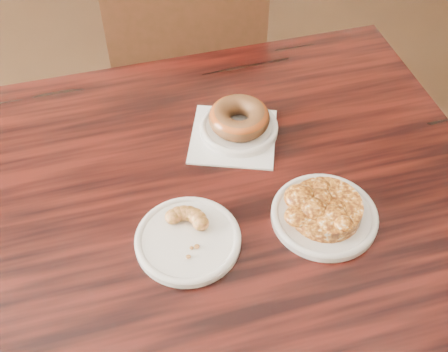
{
  "coord_description": "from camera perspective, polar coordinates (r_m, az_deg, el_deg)",
  "views": [
    {
      "loc": [
        0.1,
        -0.44,
        1.5
      ],
      "look_at": [
        0.14,
        0.18,
        0.8
      ],
      "focal_mm": 45.0,
      "sensor_mm": 36.0,
      "label": 1
    }
  ],
  "objects": [
    {
      "name": "cafe_table",
      "position": [
        1.26,
        1.65,
        -14.14
      ],
      "size": [
        1.06,
        1.06,
        0.75
      ],
      "primitive_type": "cube",
      "rotation": [
        0.0,
        0.0,
        0.2
      ],
      "color": "black",
      "rests_on": "floor"
    },
    {
      "name": "chair_far",
      "position": [
        1.7,
        -3.15,
        10.49
      ],
      "size": [
        0.46,
        0.46,
        0.9
      ],
      "primitive_type": null,
      "rotation": [
        0.0,
        0.0,
        3.08
      ],
      "color": "black",
      "rests_on": "floor"
    },
    {
      "name": "napkin",
      "position": [
        1.06,
        0.95,
        4.06
      ],
      "size": [
        0.18,
        0.18,
        0.0
      ],
      "primitive_type": "cube",
      "rotation": [
        0.0,
        0.0,
        -0.17
      ],
      "color": "white",
      "rests_on": "cafe_table"
    },
    {
      "name": "plate_donut",
      "position": [
        1.07,
        1.52,
        4.91
      ],
      "size": [
        0.15,
        0.15,
        0.01
      ],
      "primitive_type": "cylinder",
      "color": "white",
      "rests_on": "napkin"
    },
    {
      "name": "plate_cruller",
      "position": [
        0.91,
        -3.68,
        -6.52
      ],
      "size": [
        0.17,
        0.17,
        0.01
      ],
      "primitive_type": "cylinder",
      "color": "white",
      "rests_on": "cafe_table"
    },
    {
      "name": "plate_fritter",
      "position": [
        0.95,
        10.14,
        -4.02
      ],
      "size": [
        0.18,
        0.18,
        0.01
      ],
      "primitive_type": "cylinder",
      "color": "silver",
      "rests_on": "cafe_table"
    },
    {
      "name": "glazed_donut",
      "position": [
        1.05,
        1.55,
        5.94
      ],
      "size": [
        0.11,
        0.11,
        0.04
      ],
      "primitive_type": "torus",
      "color": "maroon",
      "rests_on": "plate_donut"
    },
    {
      "name": "apple_fritter",
      "position": [
        0.93,
        10.35,
        -3.06
      ],
      "size": [
        0.16,
        0.16,
        0.04
      ],
      "primitive_type": null,
      "color": "#411907",
      "rests_on": "plate_fritter"
    },
    {
      "name": "cruller_fragment",
      "position": [
        0.89,
        -3.74,
        -5.85
      ],
      "size": [
        0.09,
        0.09,
        0.02
      ],
      "primitive_type": null,
      "color": "brown",
      "rests_on": "plate_cruller"
    }
  ]
}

